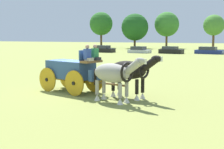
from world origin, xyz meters
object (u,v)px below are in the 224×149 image
object	(u,v)px
show_wagon	(73,70)
draft_horse_off	(114,74)
draft_horse_near	(130,71)
parked_vehicle_d	(209,51)
parked_vehicle_a	(103,49)
parked_vehicle_c	(171,50)
parked_vehicle_b	(139,50)

from	to	relation	value
show_wagon	draft_horse_off	bearing A→B (deg)	-29.60
draft_horse_near	parked_vehicle_d	world-z (taller)	draft_horse_near
show_wagon	parked_vehicle_d	xyz separation A→B (m)	(4.84, 40.46, -0.71)
parked_vehicle_d	show_wagon	bearing A→B (deg)	-96.82
parked_vehicle_a	parked_vehicle_c	size ratio (longest dim) A/B	1.02
draft_horse_near	show_wagon	bearing A→B (deg)	171.16
parked_vehicle_a	parked_vehicle_d	bearing A→B (deg)	4.98
draft_horse_near	draft_horse_off	bearing A→B (deg)	-109.16
parked_vehicle_d	parked_vehicle_c	bearing A→B (deg)	-169.46
parked_vehicle_a	parked_vehicle_b	distance (m)	6.71
parked_vehicle_a	parked_vehicle_b	bearing A→B (deg)	3.20
parked_vehicle_c	parked_vehicle_b	bearing A→B (deg)	-179.11
parked_vehicle_d	draft_horse_off	bearing A→B (deg)	-92.31
show_wagon	parked_vehicle_c	world-z (taller)	show_wagon
draft_horse_near	parked_vehicle_b	size ratio (longest dim) A/B	0.75
parked_vehicle_a	parked_vehicle_c	world-z (taller)	parked_vehicle_a
parked_vehicle_c	parked_vehicle_d	size ratio (longest dim) A/B	0.89
parked_vehicle_b	parked_vehicle_c	size ratio (longest dim) A/B	0.97
parked_vehicle_a	draft_horse_near	bearing A→B (deg)	-66.39
show_wagon	parked_vehicle_c	xyz separation A→B (m)	(-1.34, 39.31, -0.70)
draft_horse_near	draft_horse_off	distance (m)	1.30
draft_horse_off	parked_vehicle_b	world-z (taller)	draft_horse_off
draft_horse_off	parked_vehicle_a	distance (m)	43.98
draft_horse_off	parked_vehicle_b	xyz separation A→B (m)	(-10.11, 41.01, -0.87)
parked_vehicle_c	parked_vehicle_d	distance (m)	6.28
draft_horse_near	parked_vehicle_a	world-z (taller)	draft_horse_near
show_wagon	parked_vehicle_d	distance (m)	40.76
show_wagon	parked_vehicle_a	world-z (taller)	show_wagon
draft_horse_off	parked_vehicle_b	distance (m)	42.25
parked_vehicle_b	draft_horse_off	bearing A→B (deg)	-76.16
parked_vehicle_b	parked_vehicle_c	distance (m)	5.63
show_wagon	draft_horse_near	bearing A→B (deg)	-8.84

